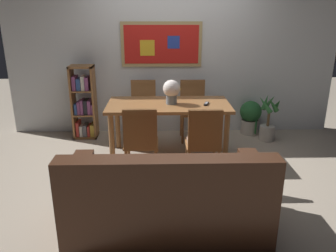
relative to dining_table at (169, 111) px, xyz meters
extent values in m
plane|color=tan|center=(0.09, -0.36, -0.66)|extent=(12.00, 12.00, 0.00)
cube|color=silver|center=(0.09, 1.09, 0.64)|extent=(5.20, 0.10, 2.60)
cube|color=tan|center=(-0.08, 1.02, 0.77)|extent=(1.25, 0.02, 0.68)
cube|color=red|center=(-0.08, 1.01, 0.77)|extent=(1.15, 0.01, 0.58)
cube|color=gold|center=(-0.30, 1.00, 0.72)|extent=(0.23, 0.00, 0.24)
cube|color=#263FA5|center=(0.10, 1.00, 0.80)|extent=(0.19, 0.00, 0.19)
cube|color=brown|center=(0.00, 0.00, 0.08)|extent=(1.62, 0.80, 0.04)
cylinder|color=brown|center=(-0.73, -0.32, -0.30)|extent=(0.07, 0.07, 0.72)
cylinder|color=brown|center=(0.73, -0.32, -0.30)|extent=(0.07, 0.07, 0.72)
cylinder|color=brown|center=(-0.73, 0.32, -0.30)|extent=(0.07, 0.07, 0.72)
cylinder|color=brown|center=(0.73, 0.32, -0.30)|extent=(0.07, 0.07, 0.72)
cube|color=brown|center=(0.38, -0.65, -0.22)|extent=(0.40, 0.40, 0.03)
cube|color=#997A66|center=(0.38, -0.65, -0.19)|extent=(0.36, 0.36, 0.03)
cylinder|color=brown|center=(0.21, -0.82, -0.44)|extent=(0.04, 0.04, 0.42)
cylinder|color=brown|center=(0.55, -0.82, -0.44)|extent=(0.04, 0.04, 0.42)
cylinder|color=brown|center=(0.21, -0.48, -0.44)|extent=(0.04, 0.04, 0.42)
cylinder|color=brown|center=(0.55, -0.48, -0.44)|extent=(0.04, 0.04, 0.42)
cube|color=brown|center=(0.38, -0.83, 0.02)|extent=(0.38, 0.04, 0.46)
cube|color=brown|center=(0.38, -0.83, 0.22)|extent=(0.38, 0.05, 0.06)
cube|color=brown|center=(-0.34, -0.62, -0.22)|extent=(0.40, 0.40, 0.03)
cube|color=#997A66|center=(-0.34, -0.62, -0.19)|extent=(0.36, 0.36, 0.03)
cylinder|color=brown|center=(-0.51, -0.79, -0.44)|extent=(0.04, 0.04, 0.42)
cylinder|color=brown|center=(-0.17, -0.79, -0.44)|extent=(0.04, 0.04, 0.42)
cylinder|color=brown|center=(-0.51, -0.45, -0.44)|extent=(0.04, 0.04, 0.42)
cylinder|color=brown|center=(-0.17, -0.45, -0.44)|extent=(0.04, 0.04, 0.42)
cube|color=brown|center=(-0.34, -0.80, 0.02)|extent=(0.38, 0.04, 0.46)
cube|color=brown|center=(-0.34, -0.80, 0.22)|extent=(0.38, 0.05, 0.06)
cube|color=brown|center=(0.39, 0.62, -0.22)|extent=(0.40, 0.40, 0.03)
cube|color=#997A66|center=(0.39, 0.62, -0.19)|extent=(0.36, 0.36, 0.03)
cylinder|color=brown|center=(0.56, 0.79, -0.44)|extent=(0.04, 0.04, 0.42)
cylinder|color=brown|center=(0.22, 0.79, -0.44)|extent=(0.04, 0.04, 0.42)
cylinder|color=brown|center=(0.56, 0.45, -0.44)|extent=(0.04, 0.04, 0.42)
cylinder|color=brown|center=(0.22, 0.45, -0.44)|extent=(0.04, 0.04, 0.42)
cube|color=brown|center=(0.39, 0.80, 0.02)|extent=(0.38, 0.04, 0.46)
cube|color=brown|center=(0.39, 0.80, 0.22)|extent=(0.38, 0.05, 0.06)
cube|color=brown|center=(-0.37, 0.63, -0.22)|extent=(0.40, 0.40, 0.03)
cube|color=#997A66|center=(-0.37, 0.63, -0.19)|extent=(0.36, 0.36, 0.03)
cylinder|color=brown|center=(-0.20, 0.80, -0.44)|extent=(0.04, 0.04, 0.42)
cylinder|color=brown|center=(-0.54, 0.80, -0.44)|extent=(0.04, 0.04, 0.42)
cylinder|color=brown|center=(-0.20, 0.46, -0.44)|extent=(0.04, 0.04, 0.42)
cylinder|color=brown|center=(-0.54, 0.46, -0.44)|extent=(0.04, 0.04, 0.42)
cube|color=brown|center=(-0.37, 0.81, 0.02)|extent=(0.38, 0.04, 0.46)
cube|color=brown|center=(-0.37, 0.81, 0.22)|extent=(0.38, 0.05, 0.06)
cube|color=#472819|center=(-0.06, -1.61, -0.46)|extent=(1.80, 0.84, 0.40)
cube|color=#472819|center=(-0.06, -1.93, -0.04)|extent=(1.80, 0.20, 0.44)
cube|color=#472819|center=(-0.87, -1.61, -0.15)|extent=(0.18, 0.80, 0.22)
cube|color=#472819|center=(0.75, -1.61, -0.15)|extent=(0.18, 0.80, 0.22)
cube|color=#B78C33|center=(-0.51, -1.79, -0.10)|extent=(0.32, 0.16, 0.33)
cube|color=maroon|center=(-0.06, -1.79, -0.10)|extent=(0.32, 0.16, 0.33)
cube|color=#B78C33|center=(0.39, -1.79, -0.10)|extent=(0.32, 0.16, 0.33)
cube|color=brown|center=(-1.46, 0.79, -0.09)|extent=(0.03, 0.28, 1.14)
cube|color=brown|center=(-1.13, 0.79, -0.09)|extent=(0.03, 0.28, 1.14)
cube|color=brown|center=(-1.30, 0.79, -0.64)|extent=(0.36, 0.28, 0.03)
cube|color=brown|center=(-1.30, 0.79, 0.47)|extent=(0.36, 0.28, 0.03)
cube|color=brown|center=(-1.30, 0.79, -0.28)|extent=(0.30, 0.28, 0.02)
cube|color=brown|center=(-1.30, 0.79, 0.10)|extent=(0.30, 0.28, 0.02)
cube|color=#B2332D|center=(-1.41, 0.79, -0.51)|extent=(0.04, 0.22, 0.23)
cube|color=beige|center=(-1.36, 0.79, -0.54)|extent=(0.04, 0.22, 0.17)
cube|color=#595960|center=(-1.30, 0.79, -0.54)|extent=(0.06, 0.22, 0.18)
cube|color=#B2332D|center=(-1.24, 0.79, -0.54)|extent=(0.04, 0.22, 0.17)
cube|color=gold|center=(-1.18, 0.79, -0.53)|extent=(0.06, 0.22, 0.19)
cube|color=#2D4C8C|center=(-1.42, 0.79, -0.18)|extent=(0.04, 0.22, 0.17)
cube|color=#7F3F72|center=(-1.37, 0.79, -0.16)|extent=(0.04, 0.22, 0.20)
cube|color=#7F3F72|center=(-1.32, 0.79, -0.15)|extent=(0.04, 0.22, 0.23)
cube|color=black|center=(-1.26, 0.79, -0.16)|extent=(0.05, 0.22, 0.22)
cube|color=#7F3F72|center=(-1.21, 0.79, -0.16)|extent=(0.05, 0.22, 0.22)
cube|color=#7F3F72|center=(-1.15, 0.79, -0.18)|extent=(0.06, 0.22, 0.17)
cube|color=#7F3F72|center=(-1.41, 0.79, 0.22)|extent=(0.06, 0.22, 0.22)
cube|color=#2D4C8C|center=(-1.34, 0.79, 0.20)|extent=(0.06, 0.22, 0.18)
cube|color=beige|center=(-1.28, 0.79, 0.22)|extent=(0.05, 0.22, 0.22)
cube|color=#7F3F72|center=(-1.22, 0.79, 0.22)|extent=(0.06, 0.22, 0.20)
cylinder|color=#B2ADA3|center=(1.36, 0.87, -0.54)|extent=(0.28, 0.28, 0.23)
cylinder|color=#332319|center=(1.36, 0.87, -0.43)|extent=(0.26, 0.26, 0.02)
sphere|color=#235B2D|center=(1.36, 0.87, -0.28)|extent=(0.35, 0.35, 0.35)
cylinder|color=#235B2D|center=(1.42, 0.72, -0.50)|extent=(0.03, 0.03, 0.23)
cylinder|color=#235B2D|center=(1.49, 0.97, -0.53)|extent=(0.03, 0.03, 0.30)
cylinder|color=#B2ADA3|center=(1.55, 0.57, -0.54)|extent=(0.23, 0.23, 0.23)
cylinder|color=#332319|center=(1.55, 0.57, -0.44)|extent=(0.21, 0.21, 0.02)
cylinder|color=brown|center=(1.55, 0.57, -0.29)|extent=(0.04, 0.04, 0.27)
cone|color=#2D6B33|center=(1.67, 0.57, -0.08)|extent=(0.09, 0.25, 0.23)
cone|color=#2D6B33|center=(1.57, 0.64, -0.06)|extent=(0.20, 0.12, 0.24)
cone|color=#2D6B33|center=(1.50, 0.62, -0.06)|extent=(0.19, 0.19, 0.24)
cone|color=#2D6B33|center=(1.45, 0.49, -0.06)|extent=(0.23, 0.26, 0.26)
cone|color=#2D6B33|center=(1.57, 0.49, -0.06)|extent=(0.22, 0.12, 0.24)
cylinder|color=slate|center=(0.04, -0.01, 0.16)|extent=(0.14, 0.14, 0.13)
sphere|color=silver|center=(0.04, -0.01, 0.31)|extent=(0.22, 0.22, 0.22)
sphere|color=#EACC4C|center=(-0.01, 0.06, 0.33)|extent=(0.08, 0.08, 0.08)
sphere|color=silver|center=(0.09, -0.09, 0.31)|extent=(0.06, 0.06, 0.06)
sphere|color=#EACC4C|center=(0.12, 0.01, 0.30)|extent=(0.07, 0.07, 0.07)
cube|color=black|center=(0.50, -0.07, 0.11)|extent=(0.09, 0.16, 0.02)
cube|color=gray|center=(0.50, -0.07, 0.12)|extent=(0.06, 0.10, 0.00)
camera|label=1|loc=(-0.12, -4.35, 1.29)|focal=36.27mm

